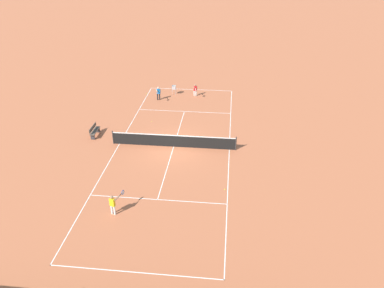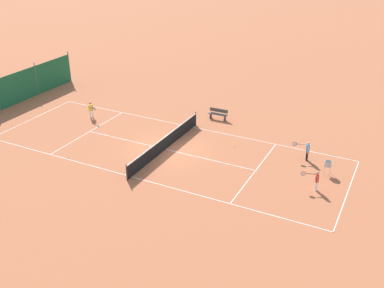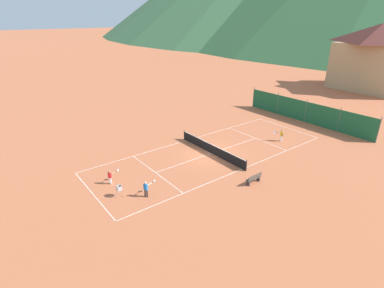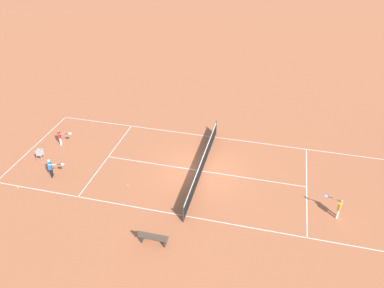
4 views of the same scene
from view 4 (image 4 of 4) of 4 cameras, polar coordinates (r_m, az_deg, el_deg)
name	(u,v)px [view 4 (image 4 of 4)]	position (r m, az deg, el deg)	size (l,w,h in m)	color
ground_plane	(202,171)	(23.64, 1.54, -4.14)	(600.00, 600.00, 0.00)	#B7603D
court_line_markings	(202,171)	(23.64, 1.54, -4.13)	(8.25, 23.85, 0.01)	white
tennis_net	(202,165)	(23.34, 1.56, -3.17)	(9.18, 0.08, 1.06)	#2D2D2D
player_far_service	(60,136)	(27.28, -19.45, 1.16)	(0.38, 1.03, 1.19)	white
player_near_baseline	(51,167)	(24.31, -20.70, -3.26)	(0.41, 1.10, 1.28)	black
player_near_service	(339,207)	(21.54, 21.45, -8.87)	(0.68, 0.97, 1.26)	white
tennis_ball_mid_court	(128,185)	(22.84, -9.74, -6.18)	(0.07, 0.07, 0.07)	#CCE033
tennis_ball_service_box	(18,188)	(24.61, -24.99, -6.03)	(0.07, 0.07, 0.07)	#CCE033
tennis_ball_far_corner	(285,147)	(26.51, 14.05, -0.52)	(0.07, 0.07, 0.07)	#CCE033
ball_hopper	(40,153)	(26.00, -22.19, -1.29)	(0.36, 0.36, 0.89)	#B7B7BC
courtside_bench	(153,237)	(19.07, -5.95, -13.94)	(0.36, 1.50, 0.84)	#51473D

